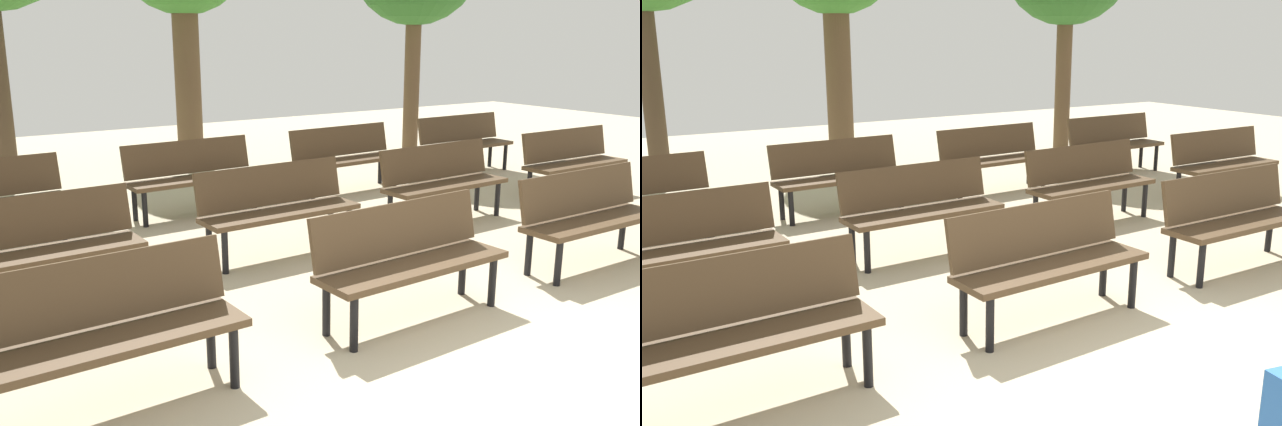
% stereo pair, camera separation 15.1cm
% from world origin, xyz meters
% --- Properties ---
extents(ground_plane, '(26.41, 26.41, 0.00)m').
position_xyz_m(ground_plane, '(0.00, 0.00, 0.00)').
color(ground_plane, '#BCAD8E').
extents(bench_r0_c1, '(1.62, 0.54, 0.87)m').
position_xyz_m(bench_r0_c1, '(-2.31, 1.53, 0.50)').
color(bench_r0_c1, '#4C3823').
rests_on(bench_r0_c1, ground_plane).
extents(bench_r0_c2, '(1.62, 0.55, 0.87)m').
position_xyz_m(bench_r0_c2, '(-0.01, 1.59, 0.50)').
color(bench_r0_c2, '#4C3823').
rests_on(bench_r0_c2, ground_plane).
extents(bench_r0_c3, '(1.60, 0.50, 0.87)m').
position_xyz_m(bench_r0_c3, '(2.21, 1.65, 0.50)').
color(bench_r0_c3, '#4C3823').
rests_on(bench_r0_c3, ground_plane).
extents(bench_r1_c1, '(1.62, 0.54, 0.87)m').
position_xyz_m(bench_r1_c1, '(-2.31, 3.39, 0.50)').
color(bench_r1_c1, '#4C3823').
rests_on(bench_r1_c1, ground_plane).
extents(bench_r1_c2, '(1.61, 0.53, 0.87)m').
position_xyz_m(bench_r1_c2, '(-0.07, 3.50, 0.50)').
color(bench_r1_c2, '#4C3823').
rests_on(bench_r1_c2, ground_plane).
extents(bench_r1_c3, '(1.62, 0.54, 0.87)m').
position_xyz_m(bench_r1_c3, '(2.13, 3.55, 0.50)').
color(bench_r1_c3, '#4C3823').
rests_on(bench_r1_c3, ground_plane).
extents(bench_r1_c4, '(1.60, 0.49, 0.87)m').
position_xyz_m(bench_r1_c4, '(4.45, 3.57, 0.50)').
color(bench_r1_c4, '#4C3823').
rests_on(bench_r1_c4, ground_plane).
extents(bench_r2_c2, '(1.62, 0.53, 0.87)m').
position_xyz_m(bench_r2_c2, '(-0.15, 5.40, 0.50)').
color(bench_r2_c2, '#4C3823').
rests_on(bench_r2_c2, ground_plane).
extents(bench_r2_c3, '(1.62, 0.55, 0.87)m').
position_xyz_m(bench_r2_c3, '(2.09, 5.43, 0.50)').
color(bench_r2_c3, '#4C3823').
rests_on(bench_r2_c3, ground_plane).
extents(bench_r2_c4, '(1.60, 0.50, 0.87)m').
position_xyz_m(bench_r2_c4, '(4.37, 5.50, 0.50)').
color(bench_r2_c4, '#4C3823').
rests_on(bench_r2_c4, ground_plane).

